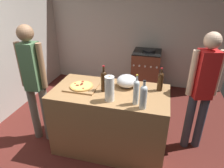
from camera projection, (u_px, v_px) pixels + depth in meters
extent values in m
cube|color=#511E19|center=(113.00, 115.00, 3.60)|extent=(4.16, 3.51, 0.02)
cube|color=#BCB7AD|center=(130.00, 26.00, 4.32)|extent=(4.16, 0.10, 2.60)
cube|color=#BCB7AD|center=(10.00, 37.00, 3.43)|extent=(0.10, 3.51, 2.60)
cube|color=#9E7247|center=(110.00, 120.00, 2.72)|extent=(1.48, 0.76, 0.89)
cube|color=#9E7247|center=(82.00, 87.00, 2.59)|extent=(0.40, 0.32, 0.02)
cylinder|color=tan|center=(82.00, 86.00, 2.58)|extent=(0.30, 0.30, 0.02)
cylinder|color=#EAC660|center=(81.00, 85.00, 2.58)|extent=(0.26, 0.26, 0.00)
cylinder|color=maroon|center=(83.00, 82.00, 2.67)|extent=(0.03, 0.03, 0.01)
cylinder|color=maroon|center=(75.00, 83.00, 2.62)|extent=(0.02, 0.02, 0.01)
cylinder|color=maroon|center=(77.00, 85.00, 2.57)|extent=(0.03, 0.03, 0.01)
cylinder|color=maroon|center=(78.00, 85.00, 2.57)|extent=(0.03, 0.03, 0.01)
cylinder|color=maroon|center=(83.00, 88.00, 2.49)|extent=(0.03, 0.03, 0.01)
cylinder|color=maroon|center=(82.00, 84.00, 2.60)|extent=(0.04, 0.04, 0.01)
cylinder|color=maroon|center=(81.00, 85.00, 2.58)|extent=(0.02, 0.02, 0.01)
cylinder|color=maroon|center=(82.00, 84.00, 2.60)|extent=(0.02, 0.02, 0.01)
cylinder|color=maroon|center=(82.00, 83.00, 2.62)|extent=(0.03, 0.03, 0.01)
cylinder|color=#B2B2B7|center=(127.00, 86.00, 2.63)|extent=(0.11, 0.11, 0.01)
ellipsoid|color=silver|center=(127.00, 81.00, 2.60)|extent=(0.27, 0.27, 0.16)
cylinder|color=white|center=(109.00, 89.00, 2.25)|extent=(0.11, 0.11, 0.30)
cylinder|color=#997551|center=(109.00, 89.00, 2.25)|extent=(0.03, 0.03, 0.30)
cylinder|color=silver|center=(136.00, 94.00, 2.19)|extent=(0.07, 0.07, 0.26)
sphere|color=silver|center=(137.00, 83.00, 2.14)|extent=(0.07, 0.07, 0.07)
cylinder|color=silver|center=(137.00, 79.00, 2.11)|extent=(0.02, 0.02, 0.07)
cylinder|color=gold|center=(137.00, 75.00, 2.10)|extent=(0.02, 0.02, 0.01)
cylinder|color=#331E0F|center=(104.00, 83.00, 2.48)|extent=(0.07, 0.07, 0.23)
sphere|color=#331E0F|center=(104.00, 74.00, 2.43)|extent=(0.07, 0.07, 0.07)
cylinder|color=#331E0F|center=(104.00, 70.00, 2.40)|extent=(0.03, 0.03, 0.08)
cylinder|color=maroon|center=(104.00, 66.00, 2.38)|extent=(0.03, 0.03, 0.01)
cylinder|color=silver|center=(143.00, 99.00, 2.12)|extent=(0.08, 0.08, 0.23)
sphere|color=silver|center=(144.00, 89.00, 2.07)|extent=(0.08, 0.08, 0.08)
cylinder|color=silver|center=(144.00, 84.00, 2.05)|extent=(0.03, 0.03, 0.06)
cylinder|color=black|center=(145.00, 81.00, 2.03)|extent=(0.03, 0.03, 0.01)
cylinder|color=#331E0F|center=(160.00, 83.00, 2.50)|extent=(0.07, 0.07, 0.21)
sphere|color=#331E0F|center=(161.00, 75.00, 2.45)|extent=(0.07, 0.07, 0.07)
cylinder|color=#331E0F|center=(162.00, 71.00, 2.43)|extent=(0.02, 0.02, 0.06)
cylinder|color=maroon|center=(162.00, 68.00, 2.41)|extent=(0.03, 0.03, 0.01)
cube|color=brown|center=(146.00, 72.00, 4.26)|extent=(0.56, 0.58, 0.87)
cube|color=black|center=(147.00, 52.00, 4.06)|extent=(0.56, 0.58, 0.02)
cylinder|color=silver|center=(134.00, 65.00, 3.94)|extent=(0.04, 0.02, 0.04)
cylinder|color=silver|center=(139.00, 66.00, 3.91)|extent=(0.04, 0.02, 0.04)
cylinder|color=silver|center=(145.00, 66.00, 3.89)|extent=(0.04, 0.02, 0.04)
cylinder|color=silver|center=(151.00, 67.00, 3.86)|extent=(0.04, 0.02, 0.04)
cylinder|color=silver|center=(157.00, 67.00, 3.84)|extent=(0.04, 0.02, 0.04)
cylinder|color=black|center=(149.00, 51.00, 4.05)|extent=(0.26, 0.26, 0.04)
cylinder|color=slate|center=(35.00, 113.00, 2.91)|extent=(0.11, 0.11, 0.84)
cylinder|color=slate|center=(46.00, 114.00, 2.88)|extent=(0.11, 0.11, 0.84)
cube|color=#4C724C|center=(31.00, 67.00, 2.57)|extent=(0.21, 0.22, 0.63)
cylinder|color=#936B4C|center=(21.00, 65.00, 2.59)|extent=(0.08, 0.08, 0.60)
cylinder|color=#936B4C|center=(42.00, 66.00, 2.54)|extent=(0.08, 0.08, 0.60)
sphere|color=#936B4C|center=(25.00, 33.00, 2.38)|extent=(0.20, 0.20, 0.20)
cylinder|color=#383D4C|center=(200.00, 122.00, 2.74)|extent=(0.11, 0.11, 0.81)
cylinder|color=#383D4C|center=(188.00, 122.00, 2.74)|extent=(0.11, 0.11, 0.81)
cube|color=red|center=(205.00, 75.00, 2.43)|extent=(0.27, 0.25, 0.61)
cylinder|color=beige|center=(218.00, 73.00, 2.42)|extent=(0.08, 0.08, 0.58)
cylinder|color=beige|center=(192.00, 73.00, 2.42)|extent=(0.08, 0.08, 0.58)
sphere|color=beige|center=(213.00, 40.00, 2.24)|extent=(0.20, 0.20, 0.20)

